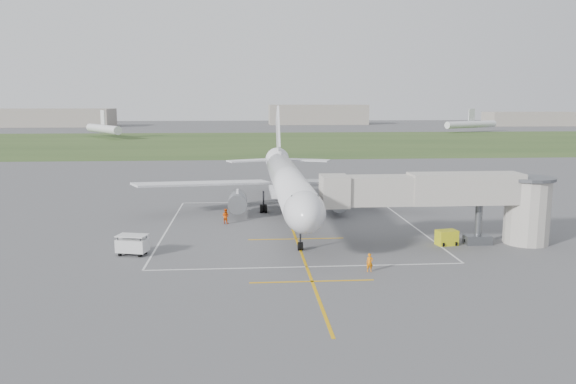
{
  "coord_description": "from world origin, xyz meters",
  "views": [
    {
      "loc": [
        -5.22,
        -66.72,
        14.22
      ],
      "look_at": [
        -0.38,
        -4.0,
        4.0
      ],
      "focal_mm": 35.0,
      "sensor_mm": 36.0,
      "label": 1
    }
  ],
  "objects": [
    {
      "name": "grass_strip",
      "position": [
        0.0,
        130.0,
        0.01
      ],
      "size": [
        700.0,
        120.0,
        0.02
      ],
      "primitive_type": "cube",
      "color": "#304A20",
      "rests_on": "ground"
    },
    {
      "name": "apron_markings",
      "position": [
        0.0,
        -5.82,
        0.01
      ],
      "size": [
        28.2,
        60.0,
        0.01
      ],
      "color": "#D5980C",
      "rests_on": "ground"
    },
    {
      "name": "gpu_unit",
      "position": [
        14.78,
        -13.6,
        0.74
      ],
      "size": [
        2.19,
        1.71,
        1.5
      ],
      "rotation": [
        0.0,
        0.0,
        0.17
      ],
      "color": "gold",
      "rests_on": "ground"
    },
    {
      "name": "airliner",
      "position": [
        -0.0,
        0.75,
        4.39
      ],
      "size": [
        38.93,
        46.75,
        13.52
      ],
      "color": "silver",
      "rests_on": "ground"
    },
    {
      "name": "distant_aircraft",
      "position": [
        19.74,
        172.37,
        3.59
      ],
      "size": [
        184.48,
        53.26,
        8.85
      ],
      "color": "silver",
      "rests_on": "ground"
    },
    {
      "name": "baggage_cart",
      "position": [
        -15.79,
        -14.94,
        0.98
      ],
      "size": [
        3.07,
        2.28,
        1.91
      ],
      "rotation": [
        0.0,
        0.0,
        -0.25
      ],
      "color": "silver",
      "rests_on": "ground"
    },
    {
      "name": "ground",
      "position": [
        0.0,
        0.0,
        0.0
      ],
      "size": [
        700.0,
        700.0,
        0.0
      ],
      "primitive_type": "plane",
      "color": "#4F4F52",
      "rests_on": "ground"
    },
    {
      "name": "ramp_worker_nose",
      "position": [
        5.14,
        -21.81,
        0.79
      ],
      "size": [
        0.59,
        0.41,
        1.57
      ],
      "primitive_type": "imported",
      "rotation": [
        0.0,
        0.0,
        -0.05
      ],
      "color": "orange",
      "rests_on": "ground"
    },
    {
      "name": "ramp_worker_wing",
      "position": [
        -7.57,
        -1.97,
        0.89
      ],
      "size": [
        1.09,
        1.02,
        1.79
      ],
      "primitive_type": "imported",
      "rotation": [
        0.0,
        0.0,
        2.62
      ],
      "color": "#DE4B07",
      "rests_on": "ground"
    },
    {
      "name": "jet_bridge",
      "position": [
        15.72,
        -13.5,
        4.74
      ],
      "size": [
        23.4,
        5.0,
        7.2
      ],
      "color": "#A09A90",
      "rests_on": "ground"
    },
    {
      "name": "distant_hangars",
      "position": [
        -16.15,
        265.19,
        5.17
      ],
      "size": [
        345.0,
        49.0,
        12.0
      ],
      "color": "gray",
      "rests_on": "ground"
    }
  ]
}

